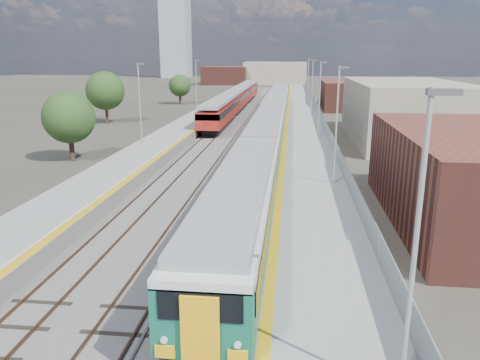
# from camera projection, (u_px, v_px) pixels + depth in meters

# --- Properties ---
(ground) EXTENTS (320.00, 320.00, 0.00)m
(ground) POSITION_uv_depth(u_px,v_px,m) (261.00, 131.00, 58.57)
(ground) COLOR #47443A
(ground) RESTS_ON ground
(ballast_bed) EXTENTS (10.50, 155.00, 0.06)m
(ballast_bed) POSITION_uv_depth(u_px,v_px,m) (245.00, 127.00, 61.21)
(ballast_bed) COLOR #565451
(ballast_bed) RESTS_ON ground
(tracks) EXTENTS (8.96, 160.00, 0.17)m
(tracks) POSITION_uv_depth(u_px,v_px,m) (251.00, 125.00, 62.73)
(tracks) COLOR #4C3323
(tracks) RESTS_ON ground
(platform_right) EXTENTS (4.70, 155.00, 8.52)m
(platform_right) POSITION_uv_depth(u_px,v_px,m) (303.00, 124.00, 60.27)
(platform_right) COLOR slate
(platform_right) RESTS_ON ground
(platform_left) EXTENTS (4.30, 155.00, 8.52)m
(platform_left) POSITION_uv_depth(u_px,v_px,m) (194.00, 123.00, 61.79)
(platform_left) COLOR slate
(platform_left) RESTS_ON ground
(buildings) EXTENTS (72.00, 185.50, 40.00)m
(buildings) POSITION_uv_depth(u_px,v_px,m) (222.00, 50.00, 142.80)
(buildings) COLOR brown
(buildings) RESTS_ON ground
(green_train) EXTENTS (2.88, 80.13, 3.17)m
(green_train) POSITION_uv_depth(u_px,v_px,m) (271.00, 121.00, 50.87)
(green_train) COLOR black
(green_train) RESTS_ON ground
(red_train) EXTENTS (2.81, 57.04, 3.55)m
(red_train) POSITION_uv_depth(u_px,v_px,m) (237.00, 98.00, 78.91)
(red_train) COLOR black
(red_train) RESTS_ON ground
(tree_a) EXTENTS (4.56, 4.56, 6.18)m
(tree_a) POSITION_uv_depth(u_px,v_px,m) (69.00, 117.00, 40.87)
(tree_a) COLOR #382619
(tree_a) RESTS_ON ground
(tree_b) EXTENTS (5.22, 5.22, 7.07)m
(tree_b) POSITION_uv_depth(u_px,v_px,m) (105.00, 91.00, 63.76)
(tree_b) COLOR #382619
(tree_b) RESTS_ON ground
(tree_c) EXTENTS (4.13, 4.13, 5.60)m
(tree_c) POSITION_uv_depth(u_px,v_px,m) (180.00, 86.00, 89.24)
(tree_c) COLOR #382619
(tree_c) RESTS_ON ground
(tree_d) EXTENTS (4.75, 4.75, 6.44)m
(tree_d) POSITION_uv_depth(u_px,v_px,m) (408.00, 93.00, 64.61)
(tree_d) COLOR #382619
(tree_d) RESTS_ON ground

